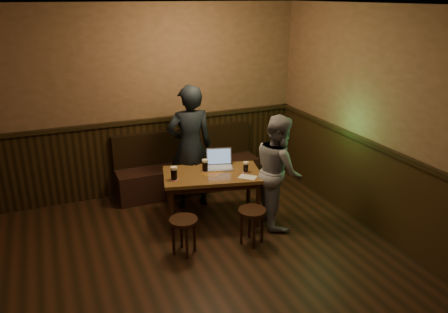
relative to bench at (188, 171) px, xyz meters
name	(u,v)px	position (x,y,z in m)	size (l,w,h in m)	color
room	(205,188)	(-0.64, -2.53, 0.89)	(5.04, 6.04, 2.84)	black
bench	(188,171)	(0.00, 0.00, 0.00)	(2.20, 0.50, 0.95)	black
pub_table	(212,179)	(0.00, -1.05, 0.28)	(1.40, 1.00, 0.68)	brown
stool_left	(184,226)	(-0.61, -1.70, 0.05)	(0.35, 0.35, 0.45)	black
stool_right	(252,216)	(0.22, -1.81, 0.06)	(0.41, 0.41, 0.46)	black
pint_left	(174,173)	(-0.52, -1.07, 0.46)	(0.11, 0.11, 0.17)	#A51428
pint_mid	(205,165)	(-0.06, -0.95, 0.45)	(0.11, 0.11, 0.17)	#A51428
pint_right	(246,167)	(0.42, -1.19, 0.44)	(0.09, 0.09, 0.15)	#A51428
laptop	(220,163)	(0.17, -0.89, 0.43)	(0.41, 0.36, 0.25)	silver
menu	(248,177)	(0.38, -1.36, 0.37)	(0.22, 0.15, 0.00)	silver
person_suit	(190,147)	(-0.12, -0.52, 0.57)	(0.65, 0.42, 1.77)	black
person_grey	(278,171)	(0.77, -1.45, 0.43)	(0.72, 0.56, 1.49)	gray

